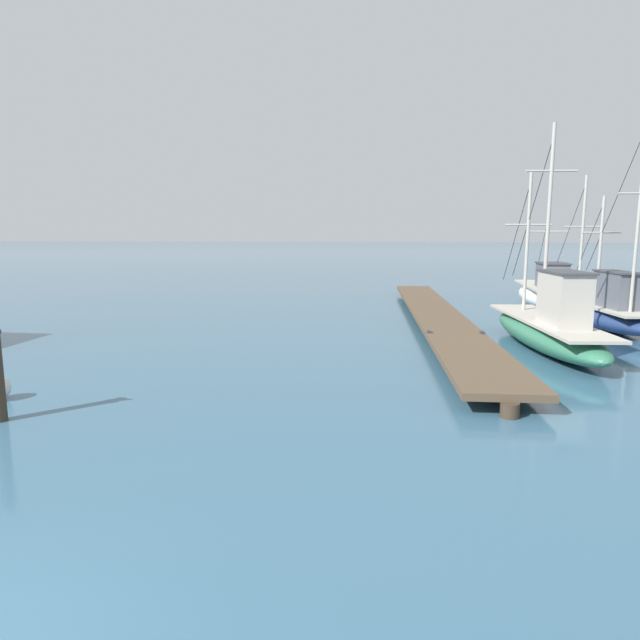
{
  "coord_description": "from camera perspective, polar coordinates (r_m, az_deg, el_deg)",
  "views": [
    {
      "loc": [
        3.91,
        -2.96,
        3.48
      ],
      "look_at": [
        2.35,
        9.9,
        1.4
      ],
      "focal_mm": 30.59,
      "sensor_mm": 36.0,
      "label": 1
    }
  ],
  "objects": [
    {
      "name": "fishing_boat_2",
      "position": [
        22.58,
        27.4,
        0.96
      ],
      "size": [
        2.26,
        7.89,
        7.24
      ],
      "color": "navy",
      "rests_on": "ground"
    },
    {
      "name": "floating_dock",
      "position": [
        21.27,
        12.15,
        0.5
      ],
      "size": [
        2.65,
        21.61,
        0.53
      ],
      "color": "brown",
      "rests_on": "ground"
    },
    {
      "name": "fishing_boat_0",
      "position": [
        27.57,
        22.58,
        2.6
      ],
      "size": [
        2.54,
        6.98,
        4.59
      ],
      "color": "silver",
      "rests_on": "ground"
    },
    {
      "name": "fishing_boat_1",
      "position": [
        17.63,
        22.79,
        -0.66
      ],
      "size": [
        2.37,
        8.3,
        6.65
      ],
      "color": "#337556",
      "rests_on": "ground"
    }
  ]
}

